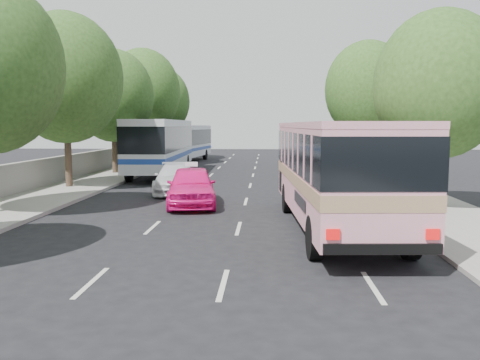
# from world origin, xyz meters

# --- Properties ---
(ground) EXTENTS (120.00, 120.00, 0.00)m
(ground) POSITION_xyz_m (0.00, 0.00, 0.00)
(ground) COLOR black
(ground) RESTS_ON ground
(sidewalk_left) EXTENTS (4.00, 90.00, 0.15)m
(sidewalk_left) POSITION_xyz_m (-8.50, 20.00, 0.07)
(sidewalk_left) COLOR #9E998E
(sidewalk_left) RESTS_ON ground
(sidewalk_right) EXTENTS (4.00, 90.00, 0.12)m
(sidewalk_right) POSITION_xyz_m (8.50, 20.00, 0.06)
(sidewalk_right) COLOR #9E998E
(sidewalk_right) RESTS_ON ground
(low_wall) EXTENTS (0.30, 90.00, 1.50)m
(low_wall) POSITION_xyz_m (-10.30, 20.00, 0.90)
(low_wall) COLOR #9E998E
(low_wall) RESTS_ON sidewalk_left
(tree_left_c) EXTENTS (6.00, 6.00, 9.35)m
(tree_left_c) POSITION_xyz_m (-8.62, 13.94, 6.12)
(tree_left_c) COLOR #38281E
(tree_left_c) RESTS_ON ground
(tree_left_d) EXTENTS (5.52, 5.52, 8.60)m
(tree_left_d) POSITION_xyz_m (-8.52, 21.94, 5.63)
(tree_left_d) COLOR #38281E
(tree_left_d) RESTS_ON ground
(tree_left_e) EXTENTS (6.30, 6.30, 9.82)m
(tree_left_e) POSITION_xyz_m (-8.42, 29.94, 6.43)
(tree_left_e) COLOR #38281E
(tree_left_e) RESTS_ON ground
(tree_left_f) EXTENTS (5.88, 5.88, 9.16)m
(tree_left_f) POSITION_xyz_m (-8.62, 37.94, 6.00)
(tree_left_f) COLOR #38281E
(tree_left_f) RESTS_ON ground
(tree_right_near) EXTENTS (5.10, 5.10, 7.95)m
(tree_right_near) POSITION_xyz_m (8.78, 7.94, 5.20)
(tree_right_near) COLOR #38281E
(tree_right_near) RESTS_ON ground
(tree_right_far) EXTENTS (6.00, 6.00, 9.35)m
(tree_right_far) POSITION_xyz_m (9.08, 23.94, 6.12)
(tree_right_far) COLOR #38281E
(tree_right_far) RESTS_ON ground
(pink_bus) EXTENTS (3.44, 11.18, 3.52)m
(pink_bus) POSITION_xyz_m (4.17, 4.00, 2.19)
(pink_bus) COLOR pink
(pink_bus) RESTS_ON ground
(pink_taxi) EXTENTS (2.65, 5.18, 1.69)m
(pink_taxi) POSITION_xyz_m (-1.28, 8.71, 0.84)
(pink_taxi) COLOR #FD1688
(pink_taxi) RESTS_ON ground
(white_pickup) EXTENTS (2.64, 5.23, 1.46)m
(white_pickup) POSITION_xyz_m (-2.68, 12.77, 0.73)
(white_pickup) COLOR silver
(white_pickup) RESTS_ON ground
(tour_coach_front) EXTENTS (3.06, 12.65, 3.76)m
(tour_coach_front) POSITION_xyz_m (-5.31, 21.88, 2.27)
(tour_coach_front) COLOR silver
(tour_coach_front) RESTS_ON ground
(tour_coach_rear) EXTENTS (3.59, 11.48, 3.38)m
(tour_coach_rear) POSITION_xyz_m (-5.62, 34.21, 2.03)
(tour_coach_rear) COLOR silver
(tour_coach_rear) RESTS_ON ground
(taxi_roof_sign) EXTENTS (0.57, 0.25, 0.18)m
(taxi_roof_sign) POSITION_xyz_m (-1.28, 8.71, 1.78)
(taxi_roof_sign) COLOR silver
(taxi_roof_sign) RESTS_ON pink_taxi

